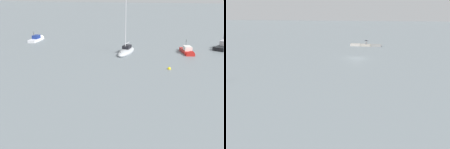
# 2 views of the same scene
# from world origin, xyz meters

# --- Properties ---
(ground_plane) EXTENTS (500.00, 500.00, 0.00)m
(ground_plane) POSITION_xyz_m (0.00, 0.00, 0.00)
(ground_plane) COLOR slate
(seawall_pier) EXTENTS (9.82, 1.67, 0.71)m
(seawall_pier) POSITION_xyz_m (0.00, -21.39, 0.36)
(seawall_pier) COLOR slate
(seawall_pier) RESTS_ON ground_plane
(person_seated_grey_left) EXTENTS (0.42, 0.62, 0.73)m
(person_seated_grey_left) POSITION_xyz_m (-0.13, -21.28, 0.97)
(person_seated_grey_left) COLOR #1E2333
(person_seated_grey_left) RESTS_ON seawall_pier
(umbrella_open_black) EXTENTS (1.32, 1.32, 1.29)m
(umbrella_open_black) POSITION_xyz_m (-0.14, -21.39, 1.83)
(umbrella_open_black) COLOR black
(umbrella_open_black) RESTS_ON seawall_pier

